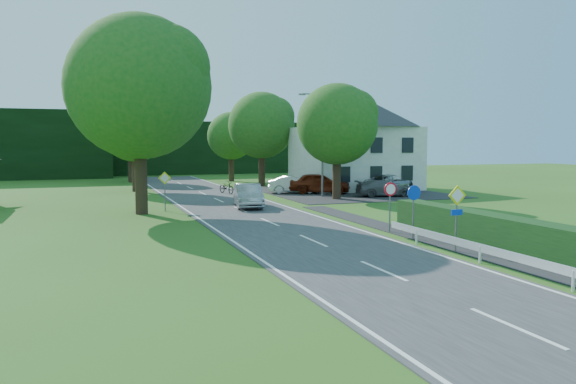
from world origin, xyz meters
name	(u,v)px	position (x,y,z in m)	size (l,w,h in m)	color
ground	(515,329)	(0.00, 0.00, 0.00)	(160.00, 160.00, 0.00)	#315117
road	(259,218)	(0.00, 20.00, 0.02)	(7.00, 80.00, 0.04)	#323234
parking_pad	(349,192)	(12.00, 33.00, 0.02)	(14.00, 16.00, 0.04)	black
line_edge_left	(201,220)	(-3.25, 20.00, 0.04)	(0.12, 80.00, 0.01)	white
line_edge_right	(312,215)	(3.25, 20.00, 0.04)	(0.12, 80.00, 0.01)	white
line_centre	(259,217)	(0.00, 20.00, 0.04)	(0.12, 80.00, 0.01)	white
tree_main	(140,115)	(-6.00, 24.00, 5.82)	(9.40, 9.40, 11.64)	#185319
tree_left_far	(135,142)	(-5.00, 40.00, 4.29)	(7.00, 7.00, 8.58)	#185319
tree_right_far	(262,139)	(7.00, 42.00, 4.54)	(7.40, 7.40, 9.09)	#185319
tree_left_back	(130,144)	(-4.50, 52.00, 4.04)	(6.60, 6.60, 8.07)	#185319
tree_right_back	(231,147)	(6.00, 50.00, 3.78)	(6.20, 6.20, 7.56)	#185319
tree_right_mid	(337,142)	(8.50, 28.00, 4.29)	(7.00, 7.00, 8.58)	#185319
treeline_right	(217,148)	(8.00, 66.00, 3.50)	(30.00, 5.00, 7.00)	black
house_white	(355,141)	(14.00, 36.00, 4.41)	(10.60, 8.40, 8.60)	silver
streetlight	(321,139)	(8.06, 30.00, 4.46)	(2.03, 0.18, 8.00)	slate
sign_priority_right	(457,206)	(4.30, 7.98, 1.80)	(0.78, 0.09, 2.59)	slate
sign_roundabout	(414,201)	(4.30, 10.98, 1.67)	(0.64, 0.08, 2.37)	slate
sign_speed_limit	(390,195)	(4.30, 12.97, 1.77)	(0.64, 0.11, 2.37)	slate
sign_priority_left	(165,183)	(-4.50, 24.98, 1.72)	(0.78, 0.09, 2.44)	slate
moving_car	(248,196)	(0.79, 24.89, 0.80)	(1.60, 4.60, 1.52)	#A7A7AC
motorcycle	(227,187)	(1.80, 34.97, 0.59)	(0.73, 2.08, 1.09)	black
parked_car_red	(320,183)	(9.08, 32.57, 0.89)	(2.02, 5.01, 1.71)	#631C0B
parked_car_silver_a	(294,185)	(7.16, 33.54, 0.75)	(1.49, 4.28, 1.41)	#BBBABF
parked_car_grey	(384,188)	(12.80, 28.52, 0.68)	(1.78, 4.38, 1.27)	#55555B
parked_car_silver_b	(389,183)	(15.02, 31.60, 0.79)	(2.49, 5.41, 1.50)	#9FA0A6
parasol	(346,180)	(12.69, 35.00, 0.91)	(1.90, 1.93, 1.74)	red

